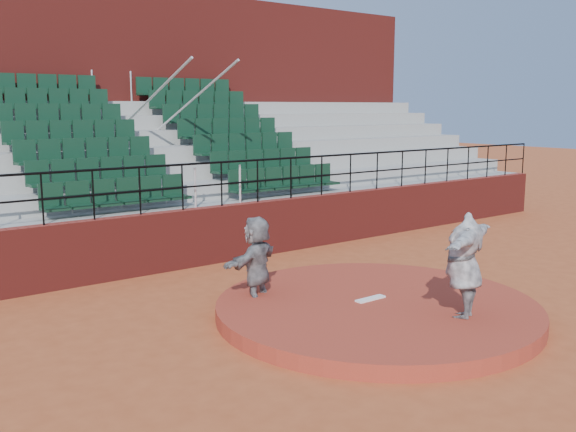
% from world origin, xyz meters
% --- Properties ---
extents(ground, '(90.00, 90.00, 0.00)m').
position_xyz_m(ground, '(0.00, 0.00, 0.00)').
color(ground, '#AA4C26').
rests_on(ground, ground).
extents(pitchers_mound, '(5.50, 5.50, 0.25)m').
position_xyz_m(pitchers_mound, '(0.00, 0.00, 0.12)').
color(pitchers_mound, '#9C3423').
rests_on(pitchers_mound, ground).
extents(pitching_rubber, '(0.60, 0.15, 0.03)m').
position_xyz_m(pitching_rubber, '(0.00, 0.15, 0.27)').
color(pitching_rubber, white).
rests_on(pitching_rubber, pitchers_mound).
extents(boundary_wall, '(24.00, 0.30, 1.30)m').
position_xyz_m(boundary_wall, '(0.00, 5.00, 0.65)').
color(boundary_wall, maroon).
rests_on(boundary_wall, ground).
extents(wall_railing, '(24.04, 0.05, 1.03)m').
position_xyz_m(wall_railing, '(0.00, 5.00, 2.03)').
color(wall_railing, black).
rests_on(wall_railing, boundary_wall).
extents(seating_deck, '(24.00, 5.97, 4.63)m').
position_xyz_m(seating_deck, '(0.00, 8.65, 1.44)').
color(seating_deck, gray).
rests_on(seating_deck, ground).
extents(press_box_facade, '(24.00, 3.00, 7.10)m').
position_xyz_m(press_box_facade, '(0.00, 12.60, 3.55)').
color(press_box_facade, maroon).
rests_on(press_box_facade, ground).
extents(pitcher, '(2.13, 1.31, 1.69)m').
position_xyz_m(pitcher, '(0.50, -1.39, 1.09)').
color(pitcher, black).
rests_on(pitcher, pitchers_mound).
extents(fielder, '(1.60, 1.10, 1.66)m').
position_xyz_m(fielder, '(-1.37, 1.62, 0.83)').
color(fielder, black).
rests_on(fielder, ground).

